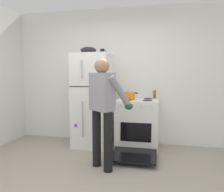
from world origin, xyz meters
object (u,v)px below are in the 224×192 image
(person_cook, at_px, (104,104))
(refrigerator, at_px, (93,100))
(stove_range, at_px, (137,125))
(mixing_bowl, at_px, (88,50))
(coffee_mug, at_px, (102,52))
(pepper_mill, at_px, (154,94))
(red_pot, at_px, (129,96))

(person_cook, bearing_deg, refrigerator, 115.87)
(stove_range, height_order, mixing_bowl, mixing_bowl)
(refrigerator, xyz_separation_m, person_cook, (0.47, -0.96, 0.07))
(coffee_mug, height_order, pepper_mill, coffee_mug)
(coffee_mug, bearing_deg, refrigerator, -164.60)
(pepper_mill, bearing_deg, mixing_bowl, -170.89)
(mixing_bowl, bearing_deg, refrigerator, -0.21)
(refrigerator, distance_m, stove_range, 0.97)
(red_pot, bearing_deg, coffee_mug, 169.22)
(person_cook, distance_m, coffee_mug, 1.36)
(stove_range, bearing_deg, coffee_mug, 174.33)
(person_cook, relative_size, coffee_mug, 14.28)
(red_pot, height_order, pepper_mill, pepper_mill)
(red_pot, distance_m, pepper_mill, 0.52)
(stove_range, distance_m, coffee_mug, 1.53)
(pepper_mill, bearing_deg, red_pot, -151.48)
(refrigerator, height_order, mixing_bowl, mixing_bowl)
(red_pot, relative_size, mixing_bowl, 1.07)
(stove_range, relative_size, coffee_mug, 10.98)
(red_pot, bearing_deg, stove_range, 11.29)
(coffee_mug, distance_m, mixing_bowl, 0.27)
(pepper_mill, xyz_separation_m, mixing_bowl, (-1.25, -0.20, 0.83))
(red_pot, distance_m, coffee_mug, 0.98)
(refrigerator, height_order, person_cook, refrigerator)
(person_cook, xyz_separation_m, red_pot, (0.24, 0.91, 0.04))
(coffee_mug, bearing_deg, stove_range, -5.67)
(person_cook, height_order, red_pot, person_cook)
(stove_range, xyz_separation_m, coffee_mug, (-0.69, 0.07, 1.37))
(refrigerator, relative_size, pepper_mill, 11.45)
(stove_range, bearing_deg, red_pot, -168.71)
(stove_range, distance_m, person_cook, 1.14)
(refrigerator, xyz_separation_m, pepper_mill, (1.17, 0.20, 0.12))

